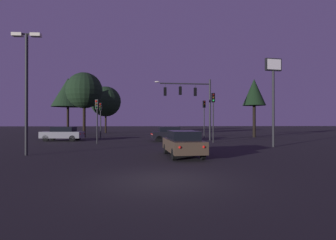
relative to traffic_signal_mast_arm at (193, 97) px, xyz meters
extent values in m
plane|color=black|center=(-4.03, 5.18, -4.71)|extent=(168.00, 168.00, 0.00)
cylinder|color=#232326|center=(1.96, 0.12, -1.36)|extent=(0.20, 0.20, 6.71)
cylinder|color=#232326|center=(-0.81, -0.06, 1.49)|extent=(5.54, 0.51, 0.14)
ellipsoid|color=#F4EACC|center=(-3.87, -0.27, 1.64)|extent=(0.56, 0.28, 0.16)
cylinder|color=#232326|center=(0.30, 0.01, 1.27)|extent=(0.05, 0.05, 0.42)
cube|color=black|center=(0.30, 0.01, 0.61)|extent=(0.32, 0.26, 0.90)
sphere|color=red|center=(0.29, 0.15, 0.89)|extent=(0.18, 0.18, 0.18)
sphere|color=#56380C|center=(0.29, 0.15, 0.61)|extent=(0.18, 0.18, 0.18)
sphere|color=#0C4219|center=(0.29, 0.15, 0.33)|extent=(0.18, 0.18, 0.18)
cylinder|color=#232326|center=(-1.36, -0.10, 1.33)|extent=(0.05, 0.05, 0.32)
cube|color=black|center=(-1.36, -0.10, 0.71)|extent=(0.32, 0.26, 0.90)
sphere|color=red|center=(-1.37, 0.04, 0.99)|extent=(0.18, 0.18, 0.18)
sphere|color=#56380C|center=(-1.37, 0.04, 0.71)|extent=(0.18, 0.18, 0.18)
sphere|color=#0C4219|center=(-1.37, 0.04, 0.43)|extent=(0.18, 0.18, 0.18)
cylinder|color=#232326|center=(-3.02, -0.21, 1.27)|extent=(0.05, 0.05, 0.44)
cube|color=black|center=(-3.02, -0.21, 0.60)|extent=(0.32, 0.26, 0.90)
sphere|color=red|center=(-3.03, -0.07, 0.88)|extent=(0.18, 0.18, 0.18)
sphere|color=#56380C|center=(-3.03, -0.07, 0.60)|extent=(0.18, 0.18, 0.18)
sphere|color=#0C4219|center=(-3.03, -0.07, 0.32)|extent=(0.18, 0.18, 0.18)
cylinder|color=#232326|center=(2.23, 4.81, -2.79)|extent=(0.12, 0.12, 3.86)
cube|color=black|center=(2.23, 4.81, -0.41)|extent=(0.37, 0.33, 0.90)
sphere|color=#4C0A0A|center=(2.28, 4.68, -0.13)|extent=(0.18, 0.18, 0.18)
sphere|color=#F9A319|center=(2.28, 4.68, -0.41)|extent=(0.18, 0.18, 0.18)
sphere|color=#0C4219|center=(2.28, 4.68, -0.69)|extent=(0.18, 0.18, 0.18)
cylinder|color=#232326|center=(1.58, -3.06, -2.73)|extent=(0.12, 0.12, 3.96)
cube|color=black|center=(1.58, -3.06, -0.30)|extent=(0.32, 0.26, 0.90)
sphere|color=#4C0A0A|center=(1.59, -3.20, -0.02)|extent=(0.18, 0.18, 0.18)
sphere|color=#56380C|center=(1.59, -3.20, -0.30)|extent=(0.18, 0.18, 0.18)
sphere|color=#1EE04C|center=(1.59, -3.20, -0.58)|extent=(0.18, 0.18, 0.18)
cylinder|color=#232326|center=(-9.47, -3.97, -3.11)|extent=(0.12, 0.12, 3.20)
cube|color=black|center=(-9.47, -3.97, -1.07)|extent=(0.37, 0.33, 0.90)
sphere|color=red|center=(-9.52, -4.11, -0.79)|extent=(0.18, 0.18, 0.18)
sphere|color=#56380C|center=(-9.52, -4.11, -1.07)|extent=(0.18, 0.18, 0.18)
sphere|color=#0C4219|center=(-9.52, -4.11, -1.35)|extent=(0.18, 0.18, 0.18)
cylinder|color=#232326|center=(-10.35, 2.16, -3.05)|extent=(0.12, 0.12, 3.34)
cube|color=black|center=(-10.35, 2.16, -0.93)|extent=(0.32, 0.27, 0.90)
sphere|color=red|center=(-10.36, 2.03, -0.65)|extent=(0.18, 0.18, 0.18)
sphere|color=#56380C|center=(-10.36, 2.03, -0.93)|extent=(0.18, 0.18, 0.18)
sphere|color=#0C4219|center=(-10.36, 2.03, -1.21)|extent=(0.18, 0.18, 0.18)
cube|color=#473828|center=(-2.58, -13.05, -4.05)|extent=(2.22, 4.60, 0.68)
cube|color=black|center=(-2.56, -13.20, -3.45)|extent=(1.77, 2.54, 0.52)
cylinder|color=black|center=(-3.51, -11.67, -4.39)|extent=(0.26, 0.66, 0.64)
cylinder|color=black|center=(-1.92, -11.52, -4.39)|extent=(0.26, 0.66, 0.64)
cylinder|color=black|center=(-3.23, -14.59, -4.39)|extent=(0.26, 0.66, 0.64)
cylinder|color=black|center=(-1.64, -14.43, -4.39)|extent=(0.26, 0.66, 0.64)
sphere|color=red|center=(-2.98, -15.33, -3.95)|extent=(0.14, 0.14, 0.14)
sphere|color=red|center=(-1.73, -15.21, -3.95)|extent=(0.14, 0.14, 0.14)
cube|color=gray|center=(-13.99, 0.15, -4.05)|extent=(4.30, 2.11, 0.68)
cube|color=black|center=(-13.84, 0.14, -3.45)|extent=(2.36, 1.73, 0.52)
cylinder|color=black|center=(-15.43, -0.59, -4.39)|extent=(0.65, 0.24, 0.64)
cylinder|color=black|center=(-15.32, 1.06, -4.39)|extent=(0.65, 0.24, 0.64)
cylinder|color=black|center=(-12.66, -0.76, -4.39)|extent=(0.65, 0.24, 0.64)
cylinder|color=black|center=(-12.56, 0.89, -4.39)|extent=(0.65, 0.24, 0.64)
sphere|color=red|center=(-11.93, -0.63, -3.95)|extent=(0.14, 0.14, 0.14)
sphere|color=red|center=(-11.85, 0.66, -3.95)|extent=(0.14, 0.14, 0.14)
cube|color=black|center=(-2.49, -1.01, -4.05)|extent=(4.05, 2.07, 0.68)
cube|color=black|center=(-2.63, -1.03, -3.45)|extent=(2.24, 1.66, 0.52)
cylinder|color=black|center=(-1.27, -0.14, -4.39)|extent=(0.66, 0.26, 0.64)
cylinder|color=black|center=(-1.13, -1.64, -4.39)|extent=(0.66, 0.26, 0.64)
cylinder|color=black|center=(-3.84, -0.38, -4.39)|extent=(0.66, 0.26, 0.64)
cylinder|color=black|center=(-3.70, -1.88, -4.39)|extent=(0.66, 0.26, 0.64)
sphere|color=red|center=(-4.50, -0.60, -3.95)|extent=(0.14, 0.14, 0.14)
sphere|color=red|center=(-4.38, -1.79, -3.95)|extent=(0.14, 0.14, 0.14)
cylinder|color=#232326|center=(-12.07, -12.03, -1.00)|extent=(0.18, 0.18, 7.43)
cylinder|color=#232326|center=(-12.07, -12.03, 2.72)|extent=(1.32, 0.10, 0.10)
cube|color=#F4EACC|center=(-12.62, -12.03, 2.67)|extent=(0.60, 0.36, 0.20)
cube|color=#F4EACC|center=(-11.52, -12.03, 2.67)|extent=(0.60, 0.36, 0.20)
cylinder|color=#232326|center=(5.49, -7.62, -1.60)|extent=(0.20, 0.20, 6.23)
cube|color=black|center=(5.49, -7.62, 2.01)|extent=(1.42, 0.48, 1.00)
cube|color=white|center=(5.52, -7.76, 2.01)|extent=(1.22, 0.23, 0.84)
cylinder|color=black|center=(9.03, 5.46, -2.61)|extent=(0.40, 0.40, 4.20)
cone|color=black|center=(9.03, 5.46, 1.24)|extent=(2.98, 2.98, 3.51)
cylinder|color=black|center=(-17.66, 13.64, -2.51)|extent=(0.36, 0.36, 4.40)
cone|color=black|center=(-17.66, 13.64, 1.95)|extent=(5.04, 5.04, 4.53)
cylinder|color=black|center=(-13.26, 6.25, -2.47)|extent=(0.36, 0.36, 4.49)
sphere|color=black|center=(-13.26, 6.25, 1.41)|extent=(4.67, 4.67, 4.67)
cylinder|color=black|center=(-12.96, 20.32, -2.80)|extent=(0.32, 0.32, 3.83)
sphere|color=black|center=(-12.96, 20.32, 1.05)|extent=(5.52, 5.52, 5.52)
camera|label=1|loc=(-4.36, -28.62, -2.65)|focal=28.22mm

